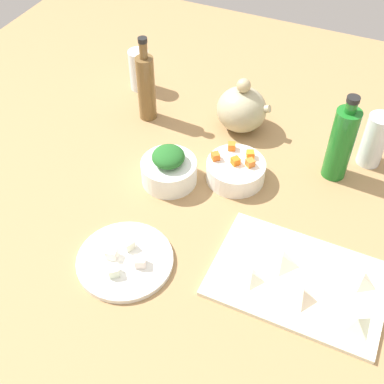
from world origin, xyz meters
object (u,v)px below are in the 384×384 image
Objects in this scene: teapot at (240,109)px; bottle_1 at (146,86)px; bottle_0 at (341,143)px; drinking_glass_1 at (375,140)px; plate_tofu at (125,260)px; cutting_board at (298,280)px; bowl_carrots at (236,171)px; bowl_greens at (169,172)px; drinking_glass_0 at (139,70)px.

teapot is 0.64× the size of bottle_1.
bottle_0 is 1.62× the size of drinking_glass_1.
teapot reaches higher than drinking_glass_1.
bottle_1 is at bearing 111.96° from plate_tofu.
bottle_0 is (-0.78, 34.27, 9.44)cm from cutting_board.
bowl_carrots is 34.81cm from drinking_glass_1.
bowl_carrots is at bearing 134.31° from cutting_board.
bottle_1 is at bearing -174.12° from drinking_glass_1.
bowl_greens is 40.78cm from drinking_glass_0.
plate_tofu is 1.43× the size of bowl_carrots.
cutting_board is 2.47× the size of drinking_glass_1.
bottle_1 reaches higher than plate_tofu.
plate_tofu is at bearing -68.04° from bottle_1.
bottle_0 is at bearing 91.30° from cutting_board.
teapot reaches higher than plate_tofu.
teapot is (-6.10, 19.16, 3.66)cm from bowl_carrots.
teapot is 1.09× the size of drinking_glass_1.
bottle_1 is at bearing 178.01° from bottle_0.
bottle_1 is 59.78cm from drinking_glass_1.
bottle_1 is (-16.47, 20.48, 6.98)cm from bowl_greens.
plate_tofu is 56.57cm from bottle_0.
bowl_carrots is 0.93× the size of teapot.
drinking_glass_1 is at bearing 34.17° from bowl_carrots.
cutting_board is 31.96cm from bowl_carrots.
cutting_board is 78.15cm from drinking_glass_0.
drinking_glass_0 is (-61.70, 47.64, 5.50)cm from cutting_board.
cutting_board is 2.44× the size of bowl_carrots.
drinking_glass_0 reaches higher than cutting_board.
bowl_carrots is at bearing -32.19° from drinking_glass_0.
bottle_1 reaches higher than bottle_0.
bowl_carrots is 0.59× the size of bottle_1.
cutting_board is at bearing -98.46° from drinking_glass_1.
plate_tofu is 66.69cm from drinking_glass_1.
bowl_greens is 50.67cm from drinking_glass_1.
drinking_glass_0 reaches higher than bowl_greens.
drinking_glass_1 reaches higher than cutting_board.
bowl_greens is at bearing -153.34° from bowl_carrots.
bottle_0 reaches higher than drinking_glass_1.
plate_tofu is 1.44× the size of drinking_glass_1.
plate_tofu is 52.85cm from teapot.
drinking_glass_1 is (6.28, 42.21, 6.53)cm from cutting_board.
bowl_greens is at bearing -152.52° from bottle_0.
bottle_1 is (-52.34, 1.82, -0.02)cm from bottle_0.
drinking_glass_1 reaches higher than drinking_glass_0.
plate_tofu is 50.80cm from bottle_1.
teapot is 25.70cm from bottle_1.
bowl_greens is 16.09cm from bowl_carrots.
bottle_1 reaches higher than cutting_board.
bowl_greens is 41.04cm from bottle_0.
plate_tofu is 64.19cm from drinking_glass_0.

